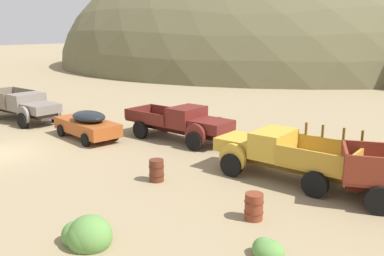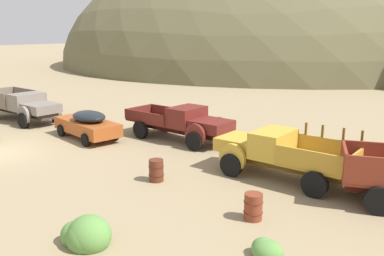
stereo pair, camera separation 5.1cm
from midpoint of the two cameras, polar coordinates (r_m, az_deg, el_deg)
name	(u,v)px [view 2 (the right image)]	position (r m, az deg, el deg)	size (l,w,h in m)	color
hill_far_right	(270,62)	(81.65, 10.97, 9.07)	(76.71, 78.39, 42.56)	brown
truck_primer_gray	(26,106)	(28.59, -22.23, 2.84)	(6.64, 3.20, 1.91)	#3D322D
car_oxide_orange	(86,124)	(23.15, -14.65, 0.61)	(5.02, 2.94, 1.57)	#A34C1E
truck_oxblood	(186,123)	(21.63, -0.83, 0.66)	(6.48, 3.05, 1.89)	black
truck_faded_yellow	(276,152)	(16.71, 11.76, -3.38)	(5.95, 2.95, 2.16)	brown
oil_drum_foreground	(156,170)	(16.09, -4.96, -5.95)	(0.61, 0.61, 0.88)	#5B2819
oil_drum_spare	(253,207)	(13.04, 8.72, -10.87)	(0.62, 0.62, 0.86)	brown
bush_front_left	(266,250)	(11.27, 10.49, -16.57)	(0.88, 0.76, 0.61)	#5B8E42
bush_front_right	(86,236)	(11.89, -14.61, -14.46)	(1.52, 1.17, 1.11)	#5B8E42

